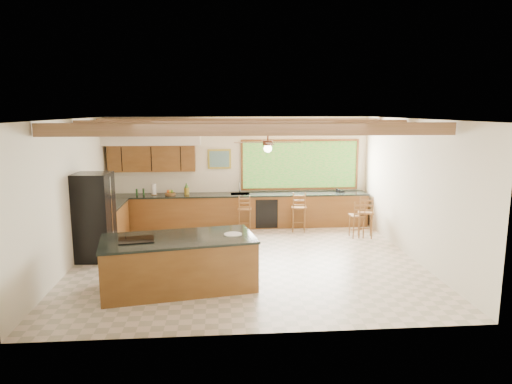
{
  "coord_description": "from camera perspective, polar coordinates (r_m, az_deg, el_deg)",
  "views": [
    {
      "loc": [
        -0.55,
        -9.34,
        3.18
      ],
      "look_at": [
        0.27,
        0.8,
        1.35
      ],
      "focal_mm": 32.0,
      "sensor_mm": 36.0,
      "label": 1
    }
  ],
  "objects": [
    {
      "name": "counter_run",
      "position": [
        12.17,
        -5.77,
        -2.74
      ],
      "size": [
        7.12,
        3.1,
        1.24
      ],
      "color": "brown",
      "rests_on": "ground"
    },
    {
      "name": "bar_stool_c",
      "position": [
        11.75,
        13.64,
        -2.57
      ],
      "size": [
        0.47,
        0.47,
        1.08
      ],
      "rotation": [
        0.0,
        0.0,
        -0.25
      ],
      "color": "brown",
      "rests_on": "ground"
    },
    {
      "name": "room_shell",
      "position": [
        10.04,
        -2.43,
        4.68
      ],
      "size": [
        7.27,
        6.54,
        3.02
      ],
      "color": "silver",
      "rests_on": "ground"
    },
    {
      "name": "bar_stool_b",
      "position": [
        12.06,
        5.43,
        -2.0
      ],
      "size": [
        0.44,
        0.44,
        1.08
      ],
      "rotation": [
        0.0,
        0.0,
        -0.15
      ],
      "color": "brown",
      "rests_on": "ground"
    },
    {
      "name": "island",
      "position": [
        8.42,
        -9.59,
        -8.7
      ],
      "size": [
        2.87,
        1.71,
        0.96
      ],
      "rotation": [
        0.0,
        0.0,
        0.17
      ],
      "color": "brown",
      "rests_on": "ground"
    },
    {
      "name": "ground",
      "position": [
        9.88,
        -1.19,
        -8.57
      ],
      "size": [
        7.2,
        7.2,
        0.0
      ],
      "primitive_type": "plane",
      "color": "beige",
      "rests_on": "ground"
    },
    {
      "name": "refrigerator",
      "position": [
        10.29,
        -19.56,
        -2.97
      ],
      "size": [
        0.78,
        0.76,
        1.88
      ],
      "rotation": [
        0.0,
        0.0,
        -0.07
      ],
      "color": "black",
      "rests_on": "ground"
    },
    {
      "name": "bar_stool_d",
      "position": [
        11.71,
        12.57,
        -2.98
      ],
      "size": [
        0.37,
        0.37,
        0.94
      ],
      "rotation": [
        0.0,
        0.0,
        0.1
      ],
      "color": "brown",
      "rests_on": "ground"
    },
    {
      "name": "bar_stool_a",
      "position": [
        12.03,
        -1.41,
        -2.23
      ],
      "size": [
        0.39,
        0.39,
        0.99
      ],
      "rotation": [
        0.0,
        0.0,
        -0.11
      ],
      "color": "brown",
      "rests_on": "ground"
    }
  ]
}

